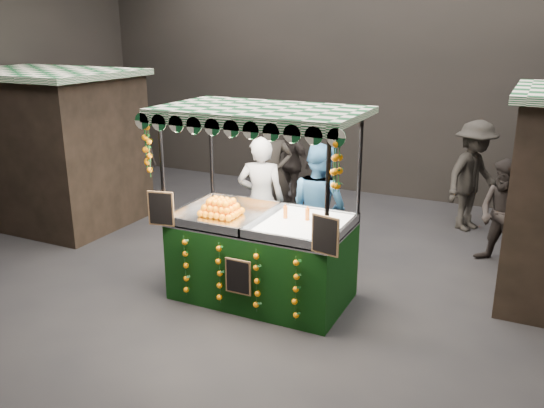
% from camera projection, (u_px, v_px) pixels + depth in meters
% --- Properties ---
extents(ground, '(12.00, 12.00, 0.00)m').
position_uv_depth(ground, '(247.00, 286.00, 7.46)').
color(ground, black).
rests_on(ground, ground).
extents(market_hall, '(12.10, 10.10, 5.05)m').
position_uv_depth(market_hall, '(243.00, 18.00, 6.45)').
color(market_hall, black).
rests_on(market_hall, ground).
extents(neighbour_stall_left, '(3.00, 2.20, 2.60)m').
position_uv_depth(neighbour_stall_left, '(49.00, 146.00, 9.75)').
color(neighbour_stall_left, black).
rests_on(neighbour_stall_left, ground).
extents(juice_stall, '(2.48, 1.46, 2.40)m').
position_uv_depth(juice_stall, '(261.00, 243.00, 6.93)').
color(juice_stall, black).
rests_on(juice_stall, ground).
extents(vendor_grey, '(0.78, 0.63, 1.84)m').
position_uv_depth(vendor_grey, '(261.00, 200.00, 8.04)').
color(vendor_grey, gray).
rests_on(vendor_grey, ground).
extents(vendor_blue, '(1.08, 0.97, 1.81)m').
position_uv_depth(vendor_blue, '(319.00, 207.00, 7.76)').
color(vendor_blue, '#2A5988').
rests_on(vendor_blue, ground).
extents(shopper_0, '(0.80, 0.72, 1.84)m').
position_uv_depth(shopper_0, '(272.00, 172.00, 9.59)').
color(shopper_0, black).
rests_on(shopper_0, ground).
extents(shopper_1, '(0.94, 0.88, 1.55)m').
position_uv_depth(shopper_1, '(504.00, 214.00, 7.89)').
color(shopper_1, black).
rests_on(shopper_1, ground).
extents(shopper_2, '(1.02, 0.80, 1.62)m').
position_uv_depth(shopper_2, '(293.00, 163.00, 10.75)').
color(shopper_2, '#292321').
rests_on(shopper_2, ground).
extents(shopper_3, '(1.17, 1.38, 1.85)m').
position_uv_depth(shopper_3, '(473.00, 176.00, 9.32)').
color(shopper_3, black).
rests_on(shopper_3, ground).
extents(shopper_4, '(0.99, 0.90, 1.71)m').
position_uv_depth(shopper_4, '(134.00, 153.00, 11.37)').
color(shopper_4, '#282320').
rests_on(shopper_4, ground).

